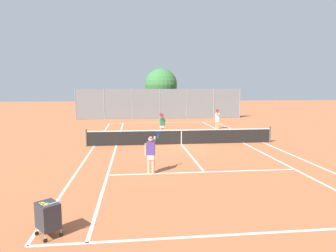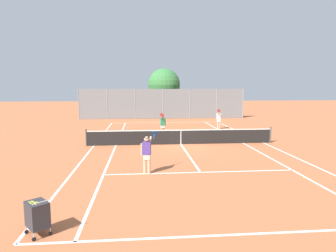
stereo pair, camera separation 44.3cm
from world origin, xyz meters
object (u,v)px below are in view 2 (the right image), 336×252
loose_tennis_ball_1 (304,178)px  tree_behind_left (163,86)px  tennis_net (181,136)px  player_near_side (147,152)px  player_far_right (219,119)px  player_far_left (163,124)px  ball_cart (37,214)px  loose_tennis_ball_0 (133,137)px

loose_tennis_ball_1 → tree_behind_left: tree_behind_left is taller
tennis_net → player_near_side: player_near_side is taller
player_near_side → player_far_right: 14.57m
player_far_left → tree_behind_left: (1.20, 14.98, 2.89)m
player_far_right → loose_tennis_ball_1: 14.37m
tennis_net → player_far_right: (4.24, 6.66, 0.42)m
ball_cart → tennis_net: bearing=65.9°
player_far_right → loose_tennis_ball_1: size_ratio=26.88×
loose_tennis_ball_0 → player_near_side: bearing=-84.7°
player_far_right → tree_behind_left: bearing=108.9°
player_near_side → player_far_right: size_ratio=1.00×
loose_tennis_ball_0 → tree_behind_left: 16.19m
player_far_left → player_near_side: bearing=-98.1°
player_far_right → tree_behind_left: tree_behind_left is taller
player_far_left → tree_behind_left: tree_behind_left is taller
ball_cart → loose_tennis_ball_0: ball_cart is taller
tree_behind_left → tennis_net: bearing=-90.8°
player_far_right → tree_behind_left: size_ratio=0.30×
ball_cart → loose_tennis_ball_1: ball_cart is taller
ball_cart → player_far_right: size_ratio=0.54×
tennis_net → tree_behind_left: tree_behind_left is taller
player_far_right → tree_behind_left: (-3.97, 11.58, 2.89)m
ball_cart → loose_tennis_ball_1: size_ratio=14.58×
player_far_left → tennis_net: bearing=-74.0°
loose_tennis_ball_0 → tree_behind_left: (3.43, 15.36, 3.78)m
loose_tennis_ball_0 → loose_tennis_ball_1: size_ratio=1.00×
player_near_side → loose_tennis_ball_1: player_near_side is taller
loose_tennis_ball_0 → loose_tennis_ball_1: (7.14, -10.56, 0.00)m
player_far_right → loose_tennis_ball_1: player_far_right is taller
tree_behind_left → player_far_left: bearing=-94.6°
tennis_net → tree_behind_left: (0.27, 18.25, 3.30)m
player_near_side → player_far_left: bearing=81.9°
player_far_left → tree_behind_left: size_ratio=0.30×
player_far_right → player_near_side: bearing=-116.7°
player_far_right → loose_tennis_ball_1: bearing=-91.0°
tennis_net → player_far_left: bearing=106.0°
ball_cart → player_far_right: player_far_right is taller
ball_cart → loose_tennis_ball_1: (9.10, 3.77, -0.50)m
tennis_net → loose_tennis_ball_0: 4.31m
tennis_net → loose_tennis_ball_1: size_ratio=181.82×
loose_tennis_ball_1 → player_far_left: bearing=114.2°
loose_tennis_ball_1 → ball_cart: bearing=-157.5°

